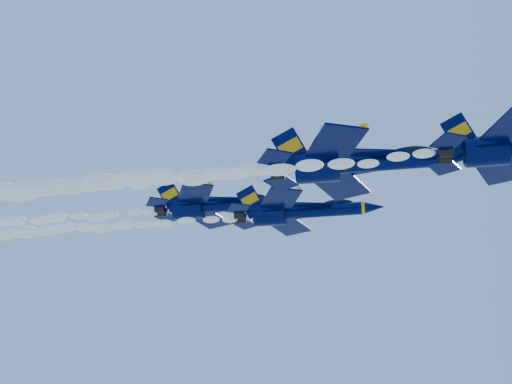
# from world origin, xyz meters

# --- Properties ---
(smoke_trail_jet_lead) EXTENTS (39.19, 1.74, 1.57)m
(smoke_trail_jet_lead) POSITION_xyz_m (-5.01, -14.54, 148.25)
(smoke_trail_jet_lead) COLOR white
(jet_second) EXTENTS (18.76, 15.39, 6.97)m
(jet_second) POSITION_xyz_m (8.24, -7.49, 151.95)
(jet_second) COLOR #000532
(smoke_trail_jet_second) EXTENTS (39.19, 2.09, 1.88)m
(smoke_trail_jet_second) POSITION_xyz_m (-19.37, -7.49, 151.53)
(smoke_trail_jet_second) COLOR white
(jet_third) EXTENTS (16.69, 13.69, 6.20)m
(jet_third) POSITION_xyz_m (1.39, 6.81, 153.79)
(jet_third) COLOR #000532
(smoke_trail_jet_third) EXTENTS (39.19, 1.86, 1.67)m
(smoke_trail_jet_third) POSITION_xyz_m (-25.34, 6.81, 153.39)
(smoke_trail_jet_third) COLOR white
(jet_fourth) EXTENTS (17.05, 13.99, 6.34)m
(jet_fourth) POSITION_xyz_m (-9.12, 11.08, 157.15)
(jet_fourth) COLOR #000532
(smoke_trail_jet_fourth) EXTENTS (39.19, 1.90, 1.71)m
(smoke_trail_jet_fourth) POSITION_xyz_m (-36.00, 11.08, 156.75)
(smoke_trail_jet_fourth) COLOR white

